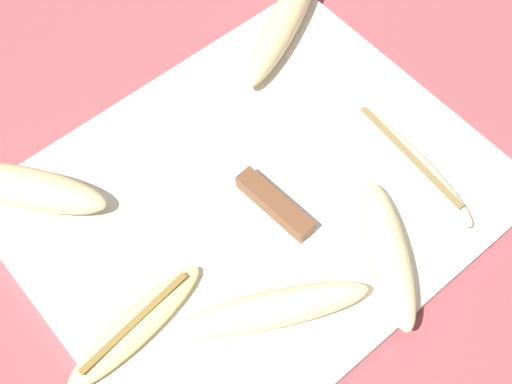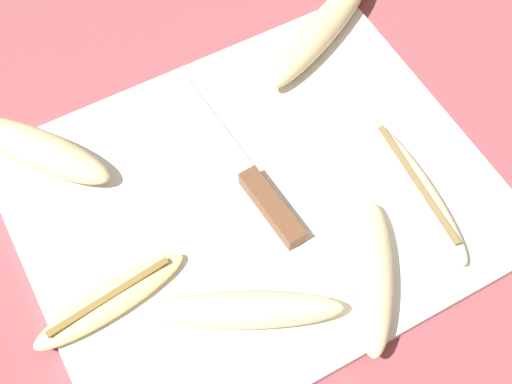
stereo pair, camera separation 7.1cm
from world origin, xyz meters
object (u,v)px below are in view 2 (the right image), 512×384
Objects in this scene: banana_ripe_center at (39,150)px; banana_mellow_near at (322,29)px; banana_cream_curved at (245,310)px; banana_golden_short at (110,300)px; banana_bright_far at (415,188)px; knife at (256,187)px; banana_soft_right at (373,276)px.

banana_mellow_near is at bearing 0.27° from banana_ripe_center.
banana_mellow_near is (0.24, 0.26, -0.00)m from banana_cream_curved.
banana_bright_far is (0.31, -0.04, 0.00)m from banana_golden_short.
banana_ripe_center is (-0.10, 0.25, -0.00)m from banana_cream_curved.
knife is at bearing 56.82° from banana_cream_curved.
knife is 0.18m from banana_golden_short.
banana_bright_far is at bearing -34.26° from knife.
banana_ripe_center is at bearing -179.73° from banana_mellow_near.
banana_soft_right is 0.96× the size of banana_ripe_center.
knife is 0.15m from banana_soft_right.
banana_ripe_center is (-0.31, 0.22, 0.01)m from banana_bright_far.
banana_soft_right is 0.36m from banana_ripe_center.
banana_bright_far is at bearing 33.21° from banana_soft_right.
banana_cream_curved reaches higher than banana_bright_far.
knife and banana_golden_short have the same top height.
banana_soft_right is 0.31m from banana_mellow_near.
banana_cream_curved is 0.12m from banana_soft_right.
banana_mellow_near reaches higher than banana_soft_right.
banana_bright_far is 1.21× the size of banana_soft_right.
banana_bright_far is 0.94× the size of banana_mellow_near.
banana_golden_short is 0.24m from banana_soft_right.
banana_golden_short is 0.18m from banana_ripe_center.
knife is 0.23m from banana_ripe_center.
knife is 0.22m from banana_mellow_near.
banana_ripe_center is at bearing 112.06° from banana_cream_curved.
banana_bright_far is 0.38m from banana_ripe_center.
knife is 1.23× the size of banana_mellow_near.
banana_bright_far reaches higher than banana_golden_short.
banana_bright_far is at bearing -96.77° from banana_mellow_near.
banana_bright_far reaches higher than knife.
banana_cream_curved is (-0.07, -0.11, 0.01)m from knife.
banana_golden_short is 1.00× the size of banana_ripe_center.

